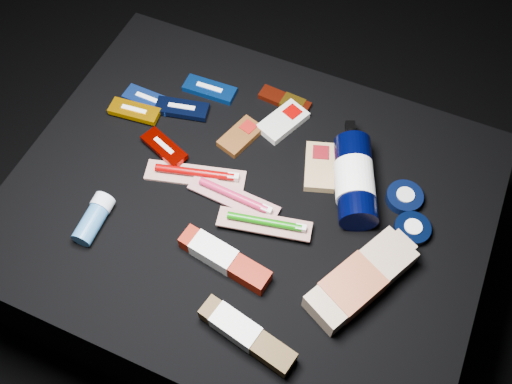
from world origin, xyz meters
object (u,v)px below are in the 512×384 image
at_px(deodorant_stick, 94,218).
at_px(toothpaste_carton_red, 221,257).
at_px(lotion_bottle, 355,180).
at_px(bodywash_bottle, 359,281).

relative_size(deodorant_stick, toothpaste_carton_red, 0.55).
bearing_deg(deodorant_stick, lotion_bottle, 29.19).
xyz_separation_m(bodywash_bottle, deodorant_stick, (-0.53, -0.08, -0.00)).
relative_size(bodywash_bottle, deodorant_stick, 2.25).
relative_size(bodywash_bottle, toothpaste_carton_red, 1.24).
bearing_deg(toothpaste_carton_red, lotion_bottle, 63.44).
distance_m(bodywash_bottle, deodorant_stick, 0.53).
distance_m(deodorant_stick, toothpaste_carton_red, 0.27).
xyz_separation_m(bodywash_bottle, toothpaste_carton_red, (-0.26, -0.06, -0.01)).
bearing_deg(bodywash_bottle, deodorant_stick, -144.49).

